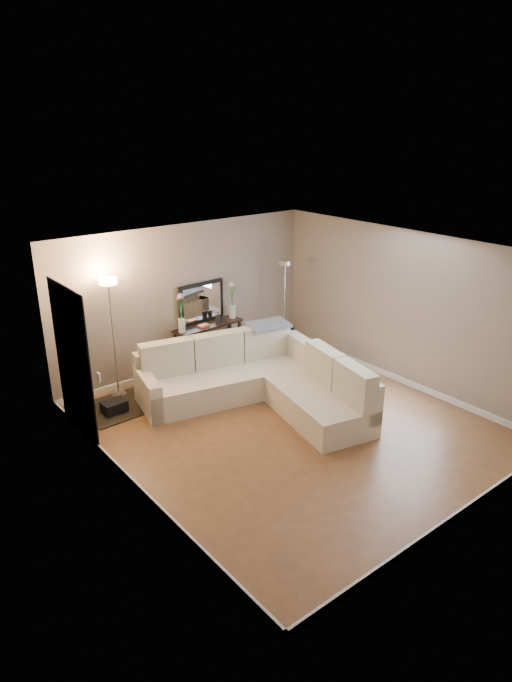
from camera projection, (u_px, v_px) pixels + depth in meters
floor at (290, 426)px, 8.37m from camera, size 5.00×5.50×0.01m
ceiling at (294, 251)px, 7.43m from camera, size 5.00×5.50×0.01m
wall_back at (186, 298)px, 9.91m from camera, size 5.00×0.02×2.60m
wall_front at (470, 420)px, 5.89m from camera, size 5.00×0.02×2.60m
wall_left at (127, 395)px, 6.44m from camera, size 0.02×5.50×2.60m
wall_right at (406, 309)px, 9.36m from camera, size 0.02×5.50×2.60m
baseboard_back at (190, 365)px, 10.35m from camera, size 5.00×0.03×0.10m
baseboard_front at (453, 518)px, 6.36m from camera, size 5.00×0.03×0.10m
baseboard_left at (137, 486)px, 6.91m from camera, size 0.03×5.50×0.10m
baseboard_right at (398, 378)px, 9.80m from camera, size 0.03×5.50×0.10m
doorway at (73, 363)px, 7.77m from camera, size 0.02×1.20×2.20m
switch_plate at (99, 377)px, 7.12m from camera, size 0.02×0.08×0.12m
sectional_sofa at (259, 380)px, 9.00m from camera, size 2.96×3.25×0.99m
throw_blanket at (268, 325)px, 9.57m from camera, size 0.77×0.53×0.09m
console_table at (205, 344)px, 10.17m from camera, size 1.34×0.43×0.81m
leaning_mirror at (202, 302)px, 10.08m from camera, size 0.94×0.10×0.73m
table_decor at (209, 324)px, 10.06m from camera, size 0.56×0.13×0.13m
flower_vase_left at (181, 316)px, 9.64m from camera, size 0.15×0.13×0.70m
flower_vase_right at (232, 303)px, 10.34m from camera, size 0.15×0.13×0.70m
floor_lamp_lit at (111, 315)px, 8.80m from camera, size 0.29×0.29×1.97m
floor_lamp_unlit at (285, 288)px, 10.61m from camera, size 0.28×0.28×1.81m
charcoal_rug at (124, 405)px, 8.97m from camera, size 1.31×1.00×0.02m
black_bag at (115, 408)px, 8.74m from camera, size 0.37×0.27×0.24m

